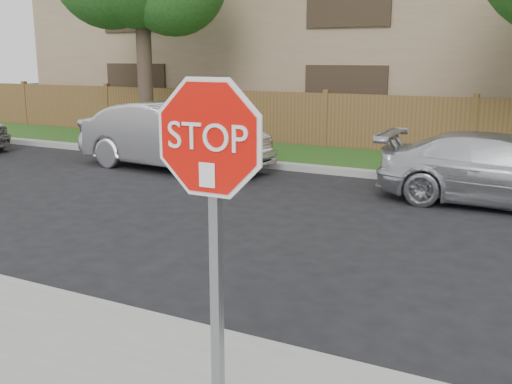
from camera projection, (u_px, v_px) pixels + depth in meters
The scene contains 8 objects.
ground at pixel (273, 351), 5.45m from camera, with size 90.00×90.00×0.00m, color black.
far_curb at pixel (447, 181), 12.45m from camera, with size 70.00×0.30×0.15m, color gray.
grass_strip at pixel (460, 169), 13.88m from camera, with size 70.00×3.00×0.12m, color #1E4714.
fence at pixel (474, 130), 15.09m from camera, with size 70.00×0.12×1.60m, color brown.
apartment_building at pixel (507, 27), 19.31m from camera, with size 35.20×9.20×7.20m.
stop_sign at pixel (211, 190), 3.63m from camera, with size 1.01×0.13×2.55m.
sedan_left at pixel (173, 136), 14.01m from camera, with size 1.65×4.73×1.56m, color #BCBCC1.
sedan_right at pixel (503, 170), 10.62m from camera, with size 1.78×4.39×1.27m, color silver.
Camera 1 is at (2.21, -4.48, 2.63)m, focal length 42.00 mm.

